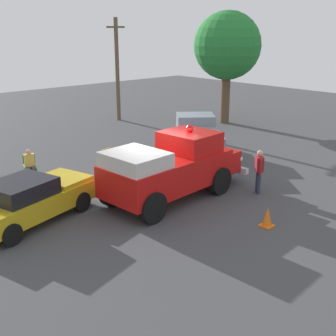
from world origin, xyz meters
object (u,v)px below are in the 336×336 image
Objects in this scene: vintage_fire_truck at (172,167)px; utility_pole at (117,68)px; lawn_chair_near_truck at (30,165)px; spectator_seated at (30,164)px; spectator_standing at (259,169)px; parked_pickup at (197,137)px; lawn_chair_by_car at (109,159)px; oak_tree_left at (227,46)px; traffic_cone at (267,217)px; classic_hot_rod at (31,199)px.

vintage_fire_truck is 0.92× the size of utility_pole.
vintage_fire_truck reaches higher than lawn_chair_near_truck.
spectator_standing is at bearing 38.28° from spectator_seated.
vintage_fire_truck reaches higher than spectator_standing.
parked_pickup reaches higher than spectator_standing.
vintage_fire_truck is 5.96× the size of lawn_chair_by_car.
utility_pole reaches higher than lawn_chair_near_truck.
parked_pickup is at bearing -58.83° from oak_tree_left.
spectator_standing is (7.17, 5.66, 0.27)m from spectator_seated.
parked_pickup is 7.79m from lawn_chair_near_truck.
vintage_fire_truck reaches higher than traffic_cone.
oak_tree_left reaches higher than classic_hot_rod.
parked_pickup reaches higher than traffic_cone.
spectator_standing is at bearing -16.11° from utility_pole.
classic_hot_rod is 4.22m from lawn_chair_near_truck.
vintage_fire_truck is 14.14m from oak_tree_left.
lawn_chair_by_car is 0.15× the size of oak_tree_left.
vintage_fire_truck is 3.90m from traffic_cone.
classic_hot_rod is at bearing -46.26° from utility_pole.
vintage_fire_truck is 4.71× the size of spectator_seated.
traffic_cone is at bearing 8.69° from vintage_fire_truck.
classic_hot_rod reaches higher than lawn_chair_near_truck.
spectator_seated is at bearing -151.17° from vintage_fire_truck.
vintage_fire_truck is at bearing -28.51° from utility_pole.
lawn_chair_near_truck is 9.87m from traffic_cone.
lawn_chair_near_truck is at bearing -53.50° from utility_pole.
utility_pole is at bearing 158.96° from traffic_cone.
parked_pickup is 7.64× the size of traffic_cone.
spectator_seated is (-5.35, -2.95, -0.50)m from vintage_fire_truck.
spectator_seated is 0.20× the size of utility_pole.
lawn_chair_near_truck is (-5.47, -2.90, -0.61)m from vintage_fire_truck.
classic_hot_rod reaches higher than lawn_chair_by_car.
classic_hot_rod is 7.55m from traffic_cone.
oak_tree_left reaches higher than lawn_chair_near_truck.
vintage_fire_truck is 5.47m from parked_pickup.
vintage_fire_truck is 1.30× the size of classic_hot_rod.
classic_hot_rod is 16.28m from utility_pole.
oak_tree_left reaches higher than spectator_standing.
parked_pickup is at bearing 150.16° from traffic_cone.
traffic_cone is (1.94, -2.14, -0.66)m from spectator_standing.
lawn_chair_near_truck is 0.79× the size of spectator_seated.
utility_pole is at bearing 141.51° from lawn_chair_by_car.
lawn_chair_by_car is at bearing 179.74° from vintage_fire_truck.
parked_pickup is at bearing 160.00° from spectator_standing.
spectator_standing is at bearing -43.88° from oak_tree_left.
utility_pole is at bearing 126.85° from spectator_seated.
parked_pickup is 2.90× the size of spectator_standing.
oak_tree_left is at bearing 40.37° from utility_pole.
vintage_fire_truck is 6.13m from spectator_seated.
spectator_seated is at bearing -106.86° from parked_pickup.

